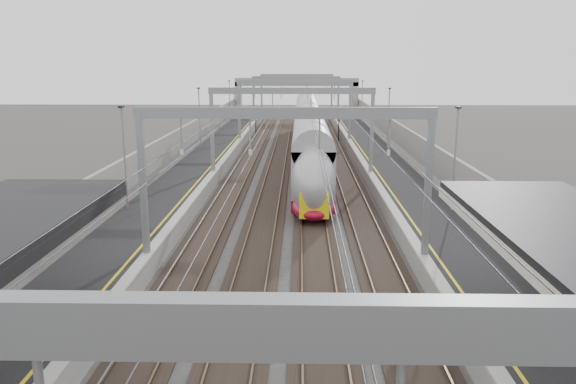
{
  "coord_description": "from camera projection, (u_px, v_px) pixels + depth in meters",
  "views": [
    {
      "loc": [
        0.67,
        -2.15,
        9.42
      ],
      "look_at": [
        0.0,
        28.49,
        2.39
      ],
      "focal_mm": 35.0,
      "sensor_mm": 36.0,
      "label": 1
    }
  ],
  "objects": [
    {
      "name": "platform_left",
      "position": [
        199.0,
        170.0,
        48.12
      ],
      "size": [
        4.0,
        120.0,
        1.0
      ],
      "primitive_type": "cube",
      "color": "black",
      "rests_on": "ground"
    },
    {
      "name": "platform_right",
      "position": [
        386.0,
        171.0,
        47.79
      ],
      "size": [
        4.0,
        120.0,
        1.0
      ],
      "primitive_type": "cube",
      "color": "black",
      "rests_on": "ground"
    },
    {
      "name": "tracks",
      "position": [
        292.0,
        176.0,
        48.06
      ],
      "size": [
        11.4,
        140.0,
        0.2
      ],
      "color": "black",
      "rests_on": "ground"
    },
    {
      "name": "overhead_line",
      "position": [
        293.0,
        99.0,
        53.14
      ],
      "size": [
        13.0,
        140.0,
        6.6
      ],
      "color": "gray",
      "rests_on": "platform_left"
    },
    {
      "name": "overbridge",
      "position": [
        297.0,
        87.0,
        100.47
      ],
      "size": [
        22.0,
        2.2,
        6.9
      ],
      "color": "gray",
      "rests_on": "ground"
    },
    {
      "name": "wall_left",
      "position": [
        161.0,
        157.0,
        47.95
      ],
      "size": [
        0.3,
        120.0,
        3.2
      ],
      "primitive_type": "cube",
      "color": "gray",
      "rests_on": "ground"
    },
    {
      "name": "wall_right",
      "position": [
        424.0,
        158.0,
        47.47
      ],
      "size": [
        0.3,
        120.0,
        3.2
      ],
      "primitive_type": "cube",
      "color": "gray",
      "rests_on": "ground"
    },
    {
      "name": "train",
      "position": [
        309.0,
        139.0,
        55.36
      ],
      "size": [
        2.78,
        50.62,
        4.39
      ],
      "color": "maroon",
      "rests_on": "ground"
    },
    {
      "name": "signal_green",
      "position": [
        256.0,
        118.0,
        73.82
      ],
      "size": [
        0.32,
        0.32,
        3.48
      ],
      "color": "black",
      "rests_on": "ground"
    },
    {
      "name": "signal_red_near",
      "position": [
        320.0,
        121.0,
        70.52
      ],
      "size": [
        0.32,
        0.32,
        3.48
      ],
      "color": "black",
      "rests_on": "ground"
    },
    {
      "name": "signal_red_far",
      "position": [
        339.0,
        122.0,
        68.58
      ],
      "size": [
        0.32,
        0.32,
        3.48
      ],
      "color": "black",
      "rests_on": "ground"
    }
  ]
}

